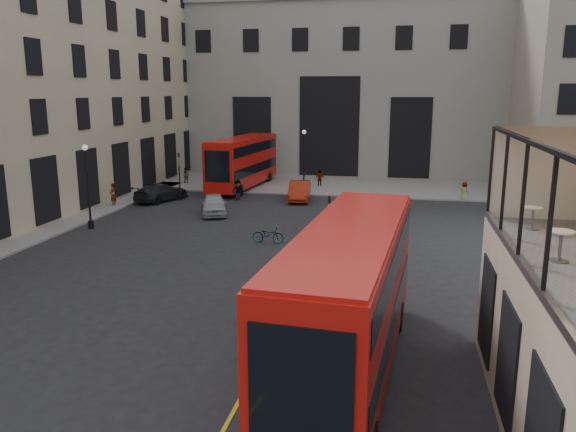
% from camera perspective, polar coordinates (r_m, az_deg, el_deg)
% --- Properties ---
extents(ground, '(140.00, 140.00, 0.00)m').
position_cam_1_polar(ground, '(16.19, 2.03, -19.34)').
color(ground, black).
rests_on(ground, ground).
extents(host_frontage, '(3.00, 11.00, 4.50)m').
position_cam_1_polar(host_frontage, '(15.57, 27.08, -12.78)').
color(host_frontage, '#C0AE90').
rests_on(host_frontage, ground).
extents(gateway, '(35.00, 10.60, 18.00)m').
position_cam_1_polar(gateway, '(61.98, 4.87, 13.29)').
color(gateway, gray).
rests_on(gateway, ground).
extents(pavement_far, '(40.00, 12.00, 0.12)m').
position_cam_1_polar(pavement_far, '(52.90, 2.35, 3.31)').
color(pavement_far, slate).
rests_on(pavement_far, ground).
extents(traffic_light_near, '(0.16, 0.20, 3.80)m').
position_cam_1_polar(traffic_light_near, '(26.49, 4.18, -0.85)').
color(traffic_light_near, black).
rests_on(traffic_light_near, ground).
extents(traffic_light_far, '(0.16, 0.20, 3.80)m').
position_cam_1_polar(traffic_light_far, '(45.40, -10.99, 4.57)').
color(traffic_light_far, black).
rests_on(traffic_light_far, ground).
extents(street_lamp_a, '(0.36, 0.36, 5.33)m').
position_cam_1_polar(street_lamp_a, '(37.45, -19.62, 2.36)').
color(street_lamp_a, black).
rests_on(street_lamp_a, ground).
extents(street_lamp_b, '(0.36, 0.36, 5.33)m').
position_cam_1_polar(street_lamp_b, '(48.66, 1.63, 5.29)').
color(street_lamp_b, black).
rests_on(street_lamp_b, ground).
extents(bus_near, '(3.54, 11.90, 4.68)m').
position_cam_1_polar(bus_near, '(17.04, 6.26, -7.86)').
color(bus_near, '#A9110B').
rests_on(bus_near, ground).
extents(bus_far, '(3.61, 11.61, 4.56)m').
position_cam_1_polar(bus_far, '(50.49, -4.60, 5.71)').
color(bus_far, '#B7120C').
rests_on(bus_far, ground).
extents(car_a, '(3.03, 4.53, 1.43)m').
position_cam_1_polar(car_a, '(40.10, -7.56, 1.18)').
color(car_a, '#999CA1').
rests_on(car_a, ground).
extents(car_b, '(2.15, 4.77, 1.52)m').
position_cam_1_polar(car_b, '(44.93, 1.16, 2.57)').
color(car_b, '#941E09').
rests_on(car_b, ground).
extents(car_c, '(3.49, 5.24, 1.41)m').
position_cam_1_polar(car_c, '(45.76, -12.76, 2.37)').
color(car_c, black).
rests_on(car_c, ground).
extents(bicycle, '(1.83, 0.66, 0.96)m').
position_cam_1_polar(bicycle, '(32.31, -2.04, -1.92)').
color(bicycle, gray).
rests_on(bicycle, ground).
extents(cyclist, '(0.44, 0.66, 1.81)m').
position_cam_1_polar(cyclist, '(34.62, 4.39, -0.24)').
color(cyclist, yellow).
rests_on(cyclist, ground).
extents(pedestrian_a, '(0.77, 0.60, 1.57)m').
position_cam_1_polar(pedestrian_a, '(53.31, -10.30, 3.98)').
color(pedestrian_a, gray).
rests_on(pedestrian_a, ground).
extents(pedestrian_b, '(1.21, 1.10, 1.63)m').
position_cam_1_polar(pedestrian_b, '(45.12, -5.11, 2.64)').
color(pedestrian_b, gray).
rests_on(pedestrian_b, ground).
extents(pedestrian_c, '(0.99, 0.70, 1.56)m').
position_cam_1_polar(pedestrian_c, '(50.99, 3.24, 3.77)').
color(pedestrian_c, gray).
rests_on(pedestrian_c, ground).
extents(pedestrian_d, '(0.88, 0.85, 1.52)m').
position_cam_1_polar(pedestrian_d, '(46.80, 17.47, 2.39)').
color(pedestrian_d, gray).
rests_on(pedestrian_d, ground).
extents(pedestrian_e, '(0.47, 0.68, 1.78)m').
position_cam_1_polar(pedestrian_e, '(44.33, -17.36, 2.03)').
color(pedestrian_e, gray).
rests_on(pedestrian_e, ground).
extents(cafe_table_mid, '(0.60, 0.60, 0.75)m').
position_cam_1_polar(cafe_table_mid, '(14.73, 25.97, -2.31)').
color(cafe_table_mid, white).
rests_on(cafe_table_mid, cafe_floor).
extents(cafe_table_far, '(0.53, 0.53, 0.67)m').
position_cam_1_polar(cafe_table_far, '(17.83, 23.62, 0.13)').
color(cafe_table_far, beige).
rests_on(cafe_table_far, cafe_floor).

